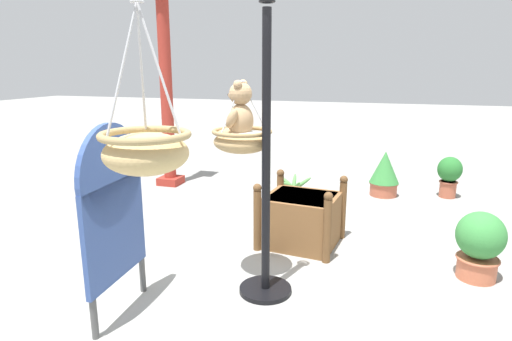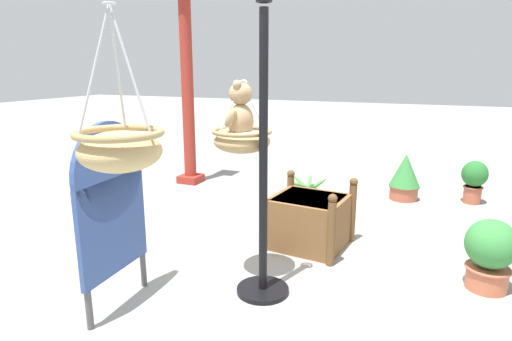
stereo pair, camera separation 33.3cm
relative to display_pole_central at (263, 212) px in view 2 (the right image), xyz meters
The scene contains 12 objects.
ground_plane 0.75m from the display_pole_central, 17.88° to the left, with size 40.00×40.00×0.00m, color gray.
display_pole_central is the anchor object (origin of this frame).
hanging_basket_with_teddy 0.63m from the display_pole_central, 59.04° to the left, with size 0.50×0.50×0.59m.
teddy_bear 0.83m from the display_pole_central, 61.23° to the left, with size 0.33×0.29×0.48m.
hanging_basket_left_high 1.61m from the display_pole_central, behind, with size 0.44×0.44×0.79m.
greenhouse_pillar_left 3.80m from the display_pole_central, 40.38° to the left, with size 0.36×0.36×3.03m.
wooden_planter_box 1.17m from the display_pole_central, ahead, with size 0.83×0.89×0.71m.
potted_plant_fern_front 2.34m from the display_pole_central, ahead, with size 0.47×0.50×0.43m.
potted_plant_flowering_red 3.34m from the display_pole_central, 15.60° to the right, with size 0.42×0.42×0.66m.
potted_plant_small_succulent 3.85m from the display_pole_central, 27.83° to the right, with size 0.34×0.34×0.60m.
potted_plant_conical_shrub 1.95m from the display_pole_central, 65.60° to the right, with size 0.41×0.41×0.62m.
display_sign_board 1.17m from the display_pole_central, 122.76° to the left, with size 0.75×0.08×1.47m.
Camera 2 is at (-3.27, -1.28, 1.85)m, focal length 30.05 mm.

